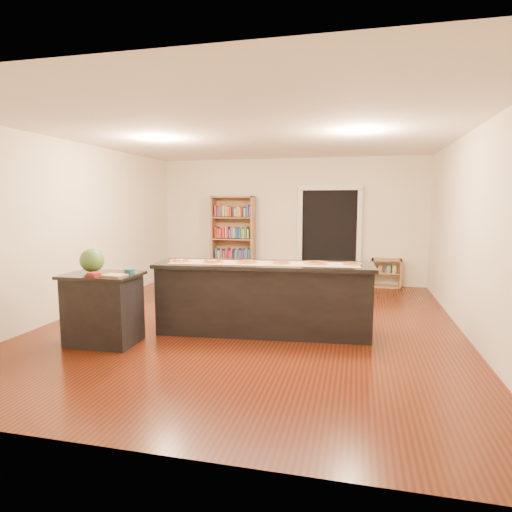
% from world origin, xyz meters
% --- Properties ---
extents(room, '(6.00, 7.00, 2.80)m').
position_xyz_m(room, '(0.00, 0.00, 1.40)').
color(room, '#EFE6C9').
rests_on(room, ground).
extents(doorway, '(1.40, 0.09, 2.21)m').
position_xyz_m(doorway, '(0.90, 3.46, 1.20)').
color(doorway, black).
rests_on(doorway, room).
extents(kitchen_island, '(2.99, 0.81, 0.99)m').
position_xyz_m(kitchen_island, '(0.26, -0.43, 0.50)').
color(kitchen_island, black).
rests_on(kitchen_island, ground).
extents(side_counter, '(0.93, 0.68, 0.92)m').
position_xyz_m(side_counter, '(-1.65, -1.37, 0.46)').
color(side_counter, black).
rests_on(side_counter, ground).
extents(bookshelf, '(0.98, 0.35, 1.97)m').
position_xyz_m(bookshelf, '(-1.27, 3.28, 0.98)').
color(bookshelf, '#9B714B').
rests_on(bookshelf, ground).
extents(low_shelf, '(0.62, 0.27, 0.62)m').
position_xyz_m(low_shelf, '(2.14, 3.32, 0.31)').
color(low_shelf, '#9B714B').
rests_on(low_shelf, ground).
extents(waste_bin, '(0.23, 0.23, 0.33)m').
position_xyz_m(waste_bin, '(-0.10, 3.16, 0.17)').
color(waste_bin, teal).
rests_on(waste_bin, ground).
extents(kraft_paper, '(2.62, 0.69, 0.00)m').
position_xyz_m(kraft_paper, '(0.26, -0.46, 0.99)').
color(kraft_paper, tan).
rests_on(kraft_paper, kitchen_island).
extents(watermelon, '(0.31, 0.31, 0.31)m').
position_xyz_m(watermelon, '(-1.84, -1.29, 1.07)').
color(watermelon, '#144214').
rests_on(watermelon, side_counter).
extents(cutting_board, '(0.32, 0.23, 0.02)m').
position_xyz_m(cutting_board, '(-1.40, -1.50, 0.93)').
color(cutting_board, tan).
rests_on(cutting_board, side_counter).
extents(package_red, '(0.17, 0.15, 0.05)m').
position_xyz_m(package_red, '(-1.61, -1.60, 0.94)').
color(package_red, maroon).
rests_on(package_red, side_counter).
extents(package_teal, '(0.14, 0.14, 0.05)m').
position_xyz_m(package_teal, '(-1.33, -1.24, 0.94)').
color(package_teal, '#195966').
rests_on(package_teal, side_counter).
extents(pizza_a, '(0.31, 0.31, 0.02)m').
position_xyz_m(pizza_a, '(-0.93, -0.55, 1.00)').
color(pizza_a, '#B77C46').
rests_on(pizza_a, kitchen_island).
extents(pizza_b, '(0.32, 0.32, 0.02)m').
position_xyz_m(pizza_b, '(-0.45, -0.51, 1.00)').
color(pizza_b, '#B77C46').
rests_on(pizza_b, kitchen_island).
extents(pizza_c, '(0.32, 0.32, 0.02)m').
position_xyz_m(pizza_c, '(0.02, -0.45, 1.00)').
color(pizza_c, '#B77C46').
rests_on(pizza_c, kitchen_island).
extents(pizza_d, '(0.27, 0.27, 0.02)m').
position_xyz_m(pizza_d, '(0.50, -0.42, 1.00)').
color(pizza_d, '#B77C46').
rests_on(pizza_d, kitchen_island).
extents(pizza_e, '(0.32, 0.32, 0.02)m').
position_xyz_m(pizza_e, '(0.97, -0.33, 1.00)').
color(pizza_e, '#B77C46').
rests_on(pizza_e, kitchen_island).
extents(pizza_f, '(0.28, 0.28, 0.02)m').
position_xyz_m(pizza_f, '(1.45, -0.30, 1.00)').
color(pizza_f, '#B77C46').
rests_on(pizza_f, kitchen_island).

